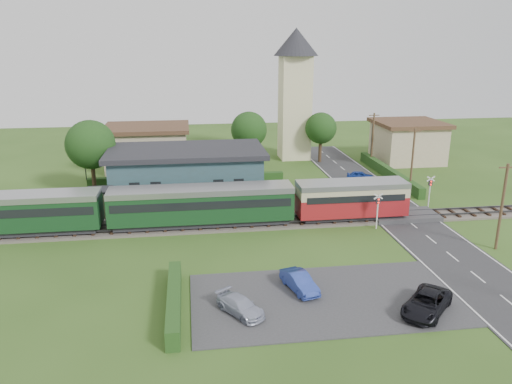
{
  "coord_description": "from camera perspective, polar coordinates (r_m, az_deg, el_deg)",
  "views": [
    {
      "loc": [
        -9.76,
        -39.75,
        15.88
      ],
      "look_at": [
        -3.71,
        4.0,
        2.49
      ],
      "focal_mm": 35.0,
      "sensor_mm": 36.0,
      "label": 1
    }
  ],
  "objects": [
    {
      "name": "house_west",
      "position": [
        66.27,
        -12.3,
        5.09
      ],
      "size": [
        10.8,
        8.8,
        5.5
      ],
      "color": "tan",
      "rests_on": "ground"
    },
    {
      "name": "car_on_road",
      "position": [
        60.44,
        11.82,
        1.84
      ],
      "size": [
        3.39,
        2.12,
        1.08
      ],
      "primitive_type": "imported",
      "rotation": [
        0.0,
        0.0,
        1.28
      ],
      "color": "#173696",
      "rests_on": "road"
    },
    {
      "name": "streetlamp_east",
      "position": [
        72.69,
        13.1,
        6.26
      ],
      "size": [
        0.3,
        0.3,
        5.15
      ],
      "color": "#3F3F47",
      "rests_on": "ground"
    },
    {
      "name": "utility_pole_c",
      "position": [
        56.56,
        17.44,
        3.57
      ],
      "size": [
        1.4,
        0.22,
        7.0
      ],
      "color": "#473321",
      "rests_on": "ground"
    },
    {
      "name": "station_building",
      "position": [
        52.43,
        -7.88,
        2.14
      ],
      "size": [
        16.0,
        9.0,
        5.3
      ],
      "color": "#30484A",
      "rests_on": "ground"
    },
    {
      "name": "hedge_carpark",
      "position": [
        31.71,
        -9.34,
        -12.2
      ],
      "size": [
        0.8,
        9.0,
        1.2
      ],
      "primitive_type": "cube",
      "color": "#193814",
      "rests_on": "ground"
    },
    {
      "name": "train",
      "position": [
        44.0,
        -10.36,
        -1.57
      ],
      "size": [
        43.2,
        2.9,
        3.4
      ],
      "color": "#232328",
      "rests_on": "ground"
    },
    {
      "name": "crossing_signal_near",
      "position": [
        44.7,
        13.75,
        -1.54
      ],
      "size": [
        0.84,
        0.28,
        3.28
      ],
      "color": "silver",
      "rests_on": "ground"
    },
    {
      "name": "road",
      "position": [
        47.14,
        17.48,
        -3.61
      ],
      "size": [
        6.0,
        70.0,
        0.05
      ],
      "primitive_type": "cube",
      "color": "#28282B",
      "rests_on": "ground"
    },
    {
      "name": "streetlamp_west",
      "position": [
        62.33,
        -19.06,
        4.05
      ],
      "size": [
        0.3,
        0.3,
        5.15
      ],
      "color": "#3F3F47",
      "rests_on": "ground"
    },
    {
      "name": "railway_track",
      "position": [
        45.68,
        4.97,
        -3.39
      ],
      "size": [
        76.0,
        3.2,
        0.49
      ],
      "color": "#4C443D",
      "rests_on": "ground"
    },
    {
      "name": "tree_a",
      "position": [
        55.72,
        -18.39,
        5.14
      ],
      "size": [
        5.2,
        5.2,
        8.0
      ],
      "color": "#332316",
      "rests_on": "ground"
    },
    {
      "name": "car_park_dark",
      "position": [
        32.59,
        18.92,
        -11.89
      ],
      "size": [
        4.57,
        4.66,
        1.24
      ],
      "primitive_type": "imported",
      "rotation": [
        0.0,
        0.0,
        -0.76
      ],
      "color": "black",
      "rests_on": "car_park"
    },
    {
      "name": "hedge_station",
      "position": [
        57.31,
        -7.83,
        1.29
      ],
      "size": [
        22.0,
        0.8,
        1.3
      ],
      "primitive_type": "cube",
      "color": "#193814",
      "rests_on": "ground"
    },
    {
      "name": "pedestrian_far",
      "position": [
        47.67,
        -14.82,
        -1.66
      ],
      "size": [
        0.59,
        0.74,
        1.48
      ],
      "primitive_type": "imported",
      "rotation": [
        0.0,
        0.0,
        1.61
      ],
      "color": "gray",
      "rests_on": "platform"
    },
    {
      "name": "utility_pole_b",
      "position": [
        43.17,
        26.29,
        -1.43
      ],
      "size": [
        1.4,
        0.22,
        7.0
      ],
      "color": "#473321",
      "rests_on": "ground"
    },
    {
      "name": "tree_b",
      "position": [
        64.16,
        -0.81,
        7.12
      ],
      "size": [
        4.6,
        4.6,
        7.34
      ],
      "color": "#332316",
      "rests_on": "ground"
    },
    {
      "name": "pedestrian_near",
      "position": [
        47.39,
        -0.61,
        -1.04
      ],
      "size": [
        0.69,
        0.51,
        1.72
      ],
      "primitive_type": "imported",
      "rotation": [
        0.0,
        0.0,
        2.97
      ],
      "color": "gray",
      "rests_on": "platform"
    },
    {
      "name": "car_park",
      "position": [
        33.0,
        7.8,
        -11.99
      ],
      "size": [
        17.0,
        9.0,
        0.08
      ],
      "primitive_type": "cube",
      "color": "#333335",
      "rests_on": "ground"
    },
    {
      "name": "utility_pole_d",
      "position": [
        67.36,
        13.18,
        5.94
      ],
      "size": [
        1.4,
        0.22,
        7.0
      ],
      "color": "#473321",
      "rests_on": "ground"
    },
    {
      "name": "church_tower",
      "position": [
        69.57,
        4.51,
        12.15
      ],
      "size": [
        6.0,
        6.0,
        17.6
      ],
      "color": "beige",
      "rests_on": "ground"
    },
    {
      "name": "hedge_roadside",
      "position": [
        62.58,
        14.92,
        2.15
      ],
      "size": [
        0.8,
        18.0,
        1.2
      ],
      "primitive_type": "cube",
      "color": "#193814",
      "rests_on": "ground"
    },
    {
      "name": "platform",
      "position": [
        47.6,
        -7.73,
        -2.5
      ],
      "size": [
        30.0,
        3.0,
        0.45
      ],
      "primitive_type": "cube",
      "color": "gray",
      "rests_on": "ground"
    },
    {
      "name": "car_park_blue",
      "position": [
        33.53,
        4.99,
        -10.18
      ],
      "size": [
        2.17,
        3.8,
        1.19
      ],
      "primitive_type": "imported",
      "rotation": [
        0.0,
        0.0,
        0.27
      ],
      "color": "#293E97",
      "rests_on": "car_park"
    },
    {
      "name": "house_east",
      "position": [
        71.56,
        16.94,
        5.6
      ],
      "size": [
        8.8,
        8.8,
        5.5
      ],
      "color": "tan",
      "rests_on": "ground"
    },
    {
      "name": "tree_c",
      "position": [
        68.07,
        7.43,
        7.23
      ],
      "size": [
        4.2,
        4.2,
        6.78
      ],
      "color": "#332316",
      "rests_on": "ground"
    },
    {
      "name": "equipment_hut",
      "position": [
        47.84,
        -17.42,
        -1.12
      ],
      "size": [
        2.3,
        2.3,
        2.55
      ],
      "color": "beige",
      "rests_on": "platform"
    },
    {
      "name": "ground",
      "position": [
        43.9,
        5.54,
        -4.42
      ],
      "size": [
        120.0,
        120.0,
        0.0
      ],
      "primitive_type": "plane",
      "color": "#2D4C19"
    },
    {
      "name": "crossing_signal_far",
      "position": [
        51.8,
        19.27,
        0.52
      ],
      "size": [
        0.84,
        0.28,
        3.28
      ],
      "color": "silver",
      "rests_on": "ground"
    },
    {
      "name": "car_park_silver",
      "position": [
        30.85,
        -1.81,
        -12.85
      ],
      "size": [
        3.16,
        3.72,
        1.02
      ],
      "primitive_type": "imported",
      "rotation": [
        0.0,
        0.0,
        0.59
      ],
      "color": "#A9AEC4",
      "rests_on": "car_park"
    },
    {
      "name": "crossing_deck",
      "position": [
        48.77,
        16.52,
        -2.58
      ],
      "size": [
        6.2,
        3.4,
        0.45
      ],
      "primitive_type": "cube",
      "color": "#333335",
      "rests_on": "ground"
    }
  ]
}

